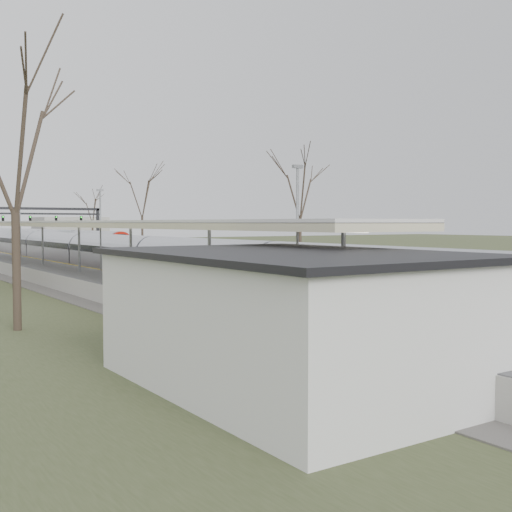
# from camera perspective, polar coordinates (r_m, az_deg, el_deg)

# --- Properties ---
(track_bed) EXTENTS (24.00, 160.00, 0.22)m
(track_bed) POSITION_cam_1_polar(r_m,az_deg,el_deg) (63.31, -13.36, -0.66)
(track_bed) COLOR #474442
(track_bed) RESTS_ON ground
(platform) EXTENTS (3.50, 69.00, 1.00)m
(platform) POSITION_cam_1_polar(r_m,az_deg,el_deg) (43.77, -16.84, -1.73)
(platform) COLOR #9E9B93
(platform) RESTS_ON ground
(canopy) EXTENTS (4.10, 50.00, 3.11)m
(canopy) POSITION_cam_1_polar(r_m,az_deg,el_deg) (39.33, -15.01, 2.78)
(canopy) COLOR slate
(canopy) RESTS_ON platform
(station_building) EXTENTS (6.00, 9.00, 3.20)m
(station_building) POSITION_cam_1_polar(r_m,az_deg,el_deg) (15.49, 3.03, -5.95)
(station_building) COLOR silver
(station_building) RESTS_ON ground
(signal_gantry) EXTENTS (21.00, 0.59, 6.08)m
(signal_gantry) POSITION_cam_1_polar(r_m,az_deg,el_deg) (91.92, -19.90, 3.38)
(signal_gantry) COLOR black
(signal_gantry) RESTS_ON ground
(tree_west_near) EXTENTS (5.00, 5.00, 10.30)m
(tree_west_near) POSITION_cam_1_polar(r_m,az_deg,el_deg) (25.13, -20.73, 10.30)
(tree_west_near) COLOR #2D231C
(tree_west_near) RESTS_ON ground
(tree_east_far) EXTENTS (5.00, 5.00, 10.30)m
(tree_east_far) POSITION_cam_1_polar(r_m,az_deg,el_deg) (58.50, 3.96, 6.20)
(tree_east_far) COLOR #2D231C
(tree_east_far) RESTS_ON ground
(train_near) EXTENTS (2.62, 75.21, 3.05)m
(train_near) POSITION_cam_1_polar(r_m,az_deg,el_deg) (53.03, -12.47, 0.19)
(train_near) COLOR #999CA3
(train_near) RESTS_ON ground
(train_far) EXTENTS (2.62, 75.21, 3.05)m
(train_far) POSITION_cam_1_polar(r_m,az_deg,el_deg) (106.01, -19.39, 1.46)
(train_far) COLOR #999CA3
(train_far) RESTS_ON ground
(passenger) EXTENTS (0.50, 0.72, 1.88)m
(passenger) POSITION_cam_1_polar(r_m,az_deg,el_deg) (22.89, 1.98, -2.19)
(passenger) COLOR #314460
(passenger) RESTS_ON platform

